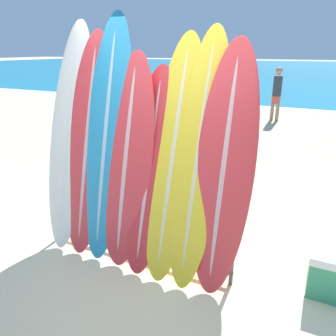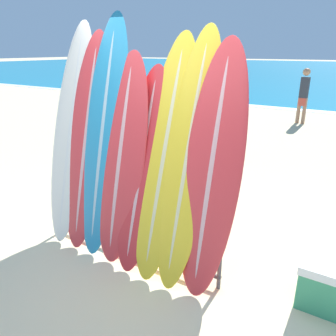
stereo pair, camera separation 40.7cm
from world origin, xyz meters
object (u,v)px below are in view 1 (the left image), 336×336
Objects in this scene: surfboard_rack at (136,223)px; person_near_water at (219,108)px; surfboard_slot_5 at (174,158)px; person_mid_beach at (277,92)px; surfboard_slot_0 at (70,137)px; surfboard_slot_4 at (149,171)px; surfboard_slot_1 at (88,145)px; surfboard_slot_3 at (127,161)px; surfboard_slot_7 at (224,170)px; surfboard_slot_6 at (198,159)px; surfboard_slot_2 at (107,139)px.

surfboard_rack is 4.40m from person_near_water.
surfboard_slot_5 is 1.42× the size of person_mid_beach.
surfboard_rack is at bearing -7.29° from surfboard_slot_0.
surfboard_slot_4 is at bearing -3.05° from surfboard_slot_0.
person_mid_beach is at bearing 88.24° from surfboard_rack.
surfboard_slot_1 reaches higher than person_near_water.
person_mid_beach is at bearing 89.19° from surfboard_slot_4.
surfboard_slot_7 reaches higher than surfboard_slot_3.
surfboard_slot_6 is (0.51, 0.05, 0.18)m from surfboard_slot_4.
surfboard_slot_5 reaches higher than surfboard_rack.
surfboard_slot_0 reaches higher than person_near_water.
surfboard_slot_4 is 1.15× the size of person_near_water.
surfboard_slot_3 is 1.02m from surfboard_slot_7.
surfboard_slot_2 is (0.25, 0.01, 0.09)m from surfboard_slot_1.
surfboard_slot_0 is at bearing 178.29° from surfboard_slot_7.
surfboard_slot_1 is (-0.64, 0.09, 0.77)m from surfboard_rack.
surfboard_slot_1 is at bearing -179.25° from surfboard_slot_6.
surfboard_slot_4 is 0.78m from surfboard_slot_7.
surfboard_slot_6 reaches higher than surfboard_slot_4.
surfboard_slot_4 is at bearing 2.71° from surfboard_slot_3.
surfboard_slot_1 is at bearing -90.56° from person_mid_beach.
surfboard_slot_7 is at bearing -1.71° from surfboard_slot_0.
surfboard_slot_5 is (0.38, 0.11, 0.76)m from surfboard_rack.
surfboard_slot_2 reaches higher than person_mid_beach.
person_near_water is (0.49, 4.23, -0.28)m from surfboard_slot_0.
surfboard_rack is at bearing -156.74° from surfboard_slot_4.
person_mid_beach is at bearing 83.81° from surfboard_slot_1.
surfboard_slot_2 is 1.55× the size of person_mid_beach.
surfboard_slot_1 is 8.30m from person_mid_beach.
surfboard_slot_1 is 1.44× the size of person_mid_beach.
surfboard_slot_3 is 0.51m from surfboard_slot_5.
person_near_water is at bearing 97.40° from surfboard_slot_4.
surfboard_slot_4 is at bearing -85.19° from person_mid_beach.
surfboard_slot_5 is (0.50, 0.06, 0.09)m from surfboard_slot_3.
person_near_water is 1.08× the size of person_mid_beach.
surfboard_slot_1 reaches higher than surfboard_rack.
surfboard_slot_2 is 1.08× the size of surfboard_slot_5.
surfboard_slot_4 is (0.78, -0.03, -0.17)m from surfboard_slot_1.
surfboard_rack is 0.89× the size of surfboard_slot_6.
surfboard_slot_2 is 1.30m from surfboard_slot_7.
surfboard_slot_0 reaches higher than surfboard_rack.
surfboard_slot_3 is 0.90× the size of surfboard_slot_6.
surfboard_slot_6 is at bearing 0.75° from surfboard_slot_1.
surfboard_slot_6 is at bearing 4.43° from surfboard_slot_3.
surfboard_slot_6 is (1.03, 0.01, -0.07)m from surfboard_slot_2.
surfboard_slot_1 reaches higher than person_mid_beach.
surfboard_slot_3 is 0.77m from surfboard_slot_6.
surfboard_slot_1 reaches higher than surfboard_slot_5.
surfboard_slot_7 is 4.49m from person_near_water.
surfboard_rack is 0.62m from surfboard_slot_4.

